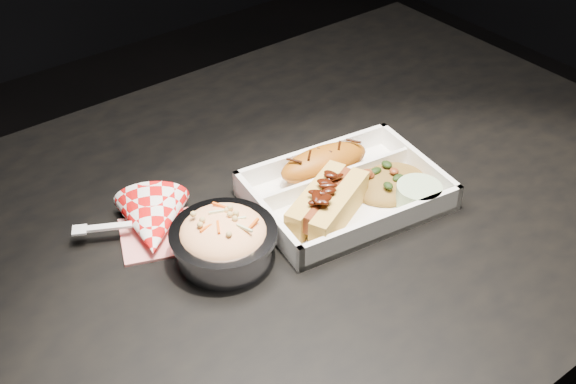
# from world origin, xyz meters

# --- Properties ---
(dining_table) EXTENTS (1.20, 0.80, 0.75)m
(dining_table) POSITION_xyz_m (0.00, 0.00, 0.66)
(dining_table) COLOR black
(dining_table) RESTS_ON ground
(food_tray) EXTENTS (0.27, 0.21, 0.04)m
(food_tray) POSITION_xyz_m (0.07, -0.04, 0.76)
(food_tray) COLOR white
(food_tray) RESTS_ON dining_table
(fried_pastry) EXTENTS (0.14, 0.07, 0.04)m
(fried_pastry) POSITION_xyz_m (0.08, 0.01, 0.78)
(fried_pastry) COLOR #A65710
(fried_pastry) RESTS_ON food_tray
(hotdog) EXTENTS (0.14, 0.11, 0.06)m
(hotdog) POSITION_xyz_m (0.02, -0.06, 0.78)
(hotdog) COLOR gold
(hotdog) RESTS_ON food_tray
(fried_rice_mound) EXTENTS (0.12, 0.11, 0.03)m
(fried_rice_mound) POSITION_xyz_m (0.13, -0.06, 0.77)
(fried_rice_mound) COLOR olive
(fried_rice_mound) RESTS_ON food_tray
(cupcake_liner) EXTENTS (0.06, 0.06, 0.03)m
(cupcake_liner) POSITION_xyz_m (0.14, -0.11, 0.77)
(cupcake_liner) COLOR #A3C091
(cupcake_liner) RESTS_ON food_tray
(foil_coleslaw_cup) EXTENTS (0.13, 0.13, 0.07)m
(foil_coleslaw_cup) POSITION_xyz_m (-0.12, -0.04, 0.78)
(foil_coleslaw_cup) COLOR silver
(foil_coleslaw_cup) RESTS_ON dining_table
(napkin_fork) EXTENTS (0.17, 0.14, 0.10)m
(napkin_fork) POSITION_xyz_m (-0.17, 0.06, 0.77)
(napkin_fork) COLOR red
(napkin_fork) RESTS_ON dining_table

